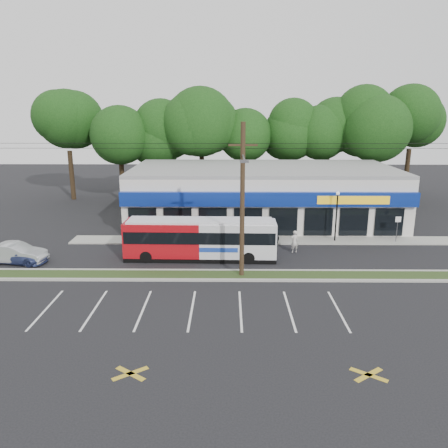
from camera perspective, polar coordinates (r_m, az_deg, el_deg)
ground at (r=28.29m, az=-3.78°, el=-7.56°), size 120.00×120.00×0.00m
grass_strip at (r=29.19m, az=-3.64°, el=-6.70°), size 40.00×1.60×0.12m
curb_south at (r=28.40m, az=-3.76°, el=-7.31°), size 40.00×0.25×0.14m
curb_north at (r=29.97m, az=-3.52°, el=-6.08°), size 40.00×0.25×0.14m
sidewalk at (r=36.78m, az=5.05°, el=-2.12°), size 32.00×2.20×0.10m
strip_mall at (r=42.89m, az=5.10°, el=3.93°), size 25.00×12.55×5.30m
utility_pole at (r=27.52m, az=2.07°, el=3.63°), size 50.00×2.77×10.00m
lamp_post at (r=36.88m, az=14.51°, el=1.72°), size 0.30×0.30×4.25m
sign_post at (r=38.45m, az=21.73°, el=-0.06°), size 0.45×0.10×2.23m
tree_line at (r=52.14m, az=2.70°, el=12.31°), size 46.76×6.76×11.83m
metrobus at (r=31.98m, az=-3.09°, el=-1.86°), size 11.10×2.58×2.97m
car_dark at (r=36.06m, az=3.90°, el=-1.34°), size 4.19×1.69×1.43m
car_silver at (r=34.76m, az=-25.60°, el=-3.44°), size 4.54×2.00×1.45m
car_blue at (r=34.72m, az=-25.31°, el=-3.62°), size 4.48×2.49×1.23m
pedestrian_a at (r=33.95m, az=9.18°, el=-2.27°), size 0.75×0.63×1.74m
pedestrian_b at (r=33.68m, az=5.80°, el=-2.18°), size 0.98×0.80×1.87m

